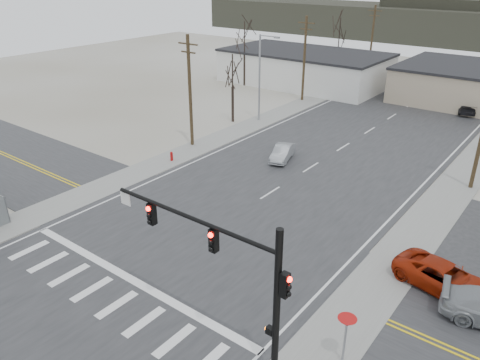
% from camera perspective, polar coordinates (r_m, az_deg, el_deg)
% --- Properties ---
extents(ground, '(140.00, 140.00, 0.00)m').
position_cam_1_polar(ground, '(29.11, -5.25, -7.18)').
color(ground, beige).
rests_on(ground, ground).
extents(main_road, '(18.00, 110.00, 0.05)m').
position_cam_1_polar(main_road, '(40.11, 9.32, 1.96)').
color(main_road, '#27272A').
rests_on(main_road, ground).
extents(cross_road, '(90.00, 10.00, 0.04)m').
position_cam_1_polar(cross_road, '(29.10, -5.25, -7.15)').
color(cross_road, '#27272A').
rests_on(cross_road, ground).
extents(sidewalk_left, '(3.00, 90.00, 0.06)m').
position_cam_1_polar(sidewalk_left, '(49.36, 1.32, 6.68)').
color(sidewalk_left, gray).
rests_on(sidewalk_left, ground).
extents(sidewalk_right, '(3.00, 90.00, 0.06)m').
position_cam_1_polar(sidewalk_right, '(41.39, 25.70, 0.46)').
color(sidewalk_right, gray).
rests_on(sidewalk_right, ground).
extents(traffic_signal_mast, '(8.95, 0.43, 7.20)m').
position_cam_1_polar(traffic_signal_mast, '(18.30, -0.50, -10.93)').
color(traffic_signal_mast, black).
rests_on(traffic_signal_mast, ground).
extents(fire_hydrant, '(0.24, 0.24, 0.87)m').
position_cam_1_polar(fire_hydrant, '(40.45, -8.34, 2.89)').
color(fire_hydrant, '#A50C0C').
rests_on(fire_hydrant, ground).
extents(yield_sign, '(0.80, 0.80, 2.35)m').
position_cam_1_polar(yield_sign, '(20.37, 12.88, -16.72)').
color(yield_sign, gray).
rests_on(yield_sign, ground).
extents(building_left_far, '(22.30, 12.30, 4.50)m').
position_cam_1_polar(building_left_far, '(67.95, 7.85, 13.44)').
color(building_left_far, silver).
rests_on(building_left_far, ground).
extents(upole_left_b, '(2.20, 0.30, 10.00)m').
position_cam_1_polar(upole_left_b, '(42.57, -6.12, 10.87)').
color(upole_left_b, '#43361F').
rests_on(upole_left_b, ground).
extents(upole_left_c, '(2.20, 0.30, 10.00)m').
position_cam_1_polar(upole_left_c, '(58.38, 7.85, 14.56)').
color(upole_left_c, '#43361F').
rests_on(upole_left_c, ground).
extents(upole_left_d, '(2.20, 0.30, 10.00)m').
position_cam_1_polar(upole_left_d, '(76.18, 15.79, 16.26)').
color(upole_left_d, '#43361F').
rests_on(upole_left_d, ground).
extents(streetlight_main, '(2.40, 0.25, 9.00)m').
position_cam_1_polar(streetlight_main, '(49.74, 2.58, 12.84)').
color(streetlight_main, gray).
rests_on(streetlight_main, ground).
extents(tree_left_near, '(3.30, 3.30, 7.35)m').
position_cam_1_polar(tree_left_near, '(49.42, -0.92, 12.95)').
color(tree_left_near, black).
rests_on(tree_left_near, ground).
extents(tree_left_far, '(3.96, 3.96, 8.82)m').
position_cam_1_polar(tree_left_far, '(71.62, 12.02, 16.99)').
color(tree_left_far, black).
rests_on(tree_left_far, ground).
extents(tree_left_mid, '(3.96, 3.96, 8.82)m').
position_cam_1_polar(tree_left_mid, '(65.59, 0.56, 16.83)').
color(tree_left_mid, black).
rests_on(tree_left_mid, ground).
extents(hill_left, '(70.00, 18.00, 7.00)m').
position_cam_1_polar(hill_left, '(122.18, 12.78, 18.65)').
color(hill_left, '#333026').
rests_on(hill_left, ground).
extents(sedan_crossing, '(2.39, 4.04, 1.26)m').
position_cam_1_polar(sedan_crossing, '(40.35, 5.19, 3.34)').
color(sedan_crossing, gray).
rests_on(sedan_crossing, main_road).
extents(car_far_a, '(3.05, 5.02, 1.36)m').
position_cam_1_polar(car_far_a, '(59.34, 25.97, 8.01)').
color(car_far_a, black).
rests_on(car_far_a, main_road).
extents(car_far_b, '(2.04, 4.34, 1.43)m').
position_cam_1_polar(car_far_b, '(80.13, 21.74, 12.59)').
color(car_far_b, black).
rests_on(car_far_b, main_road).
extents(car_parked_red, '(5.53, 3.46, 1.43)m').
position_cam_1_polar(car_parked_red, '(26.65, 23.65, -10.87)').
color(car_parked_red, '#951E08').
rests_on(car_parked_red, parking_lot).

